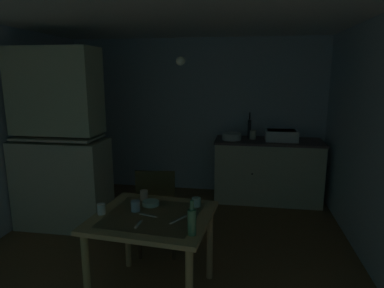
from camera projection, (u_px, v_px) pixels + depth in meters
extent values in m
plane|color=brown|center=(168.00, 250.00, 3.56)|extent=(4.94, 4.94, 0.00)
cube|color=silver|center=(196.00, 116.00, 5.27)|extent=(3.99, 0.10, 2.36)
cube|color=silver|center=(383.00, 148.00, 3.00)|extent=(0.10, 4.04, 2.36)
cube|color=silver|center=(165.00, 9.00, 3.06)|extent=(3.99, 4.04, 0.10)
cube|color=beige|center=(63.00, 183.00, 4.05)|extent=(1.07, 0.54, 1.06)
cube|color=beige|center=(56.00, 91.00, 3.82)|extent=(0.98, 0.45, 0.98)
cube|color=beige|center=(58.00, 137.00, 3.91)|extent=(0.96, 0.48, 0.02)
cube|color=beige|center=(267.00, 171.00, 4.89)|extent=(1.49, 0.60, 0.87)
cube|color=brown|center=(269.00, 141.00, 4.80)|extent=(1.52, 0.63, 0.03)
sphere|color=#2D2823|center=(252.00, 174.00, 4.62)|extent=(0.02, 0.02, 0.02)
cube|color=silver|center=(281.00, 135.00, 4.75)|extent=(0.44, 0.34, 0.15)
cube|color=black|center=(281.00, 130.00, 4.74)|extent=(0.38, 0.28, 0.01)
cylinder|color=#232328|center=(249.00, 129.00, 4.86)|extent=(0.05, 0.05, 0.28)
cylinder|color=#232328|center=(250.00, 123.00, 4.77)|extent=(0.03, 0.12, 0.03)
cylinder|color=black|center=(250.00, 116.00, 4.88)|extent=(0.02, 0.16, 0.12)
cylinder|color=white|center=(232.00, 137.00, 4.82)|extent=(0.27, 0.27, 0.09)
cylinder|color=beige|center=(253.00, 135.00, 4.87)|extent=(0.10, 0.10, 0.13)
cube|color=#A08756|center=(152.00, 217.00, 2.69)|extent=(0.99, 0.92, 0.04)
cube|color=white|center=(152.00, 215.00, 2.68)|extent=(0.78, 0.71, 0.00)
cylinder|color=#9B8853|center=(87.00, 275.00, 2.52)|extent=(0.06, 0.06, 0.69)
cylinder|color=#A68151|center=(128.00, 233.00, 3.20)|extent=(0.06, 0.06, 0.69)
cylinder|color=#A78358|center=(210.00, 243.00, 3.00)|extent=(0.06, 0.06, 0.69)
cube|color=#3B2818|center=(159.00, 213.00, 3.46)|extent=(0.44, 0.44, 0.03)
cube|color=#372B16|center=(155.00, 196.00, 3.23)|extent=(0.38, 0.06, 0.49)
cylinder|color=#3B2818|center=(177.00, 226.00, 3.66)|extent=(0.04, 0.04, 0.40)
cylinder|color=#3B2818|center=(146.00, 225.00, 3.68)|extent=(0.04, 0.04, 0.40)
cylinder|color=#3B2818|center=(174.00, 241.00, 3.33)|extent=(0.04, 0.04, 0.40)
cylinder|color=#3B2818|center=(140.00, 240.00, 3.35)|extent=(0.04, 0.04, 0.40)
cylinder|color=#ADD1C1|center=(151.00, 203.00, 2.88)|extent=(0.15, 0.15, 0.03)
cylinder|color=#ADD1C1|center=(196.00, 202.00, 2.85)|extent=(0.07, 0.07, 0.07)
cylinder|color=tan|center=(144.00, 195.00, 3.00)|extent=(0.07, 0.07, 0.09)
cylinder|color=white|center=(101.00, 209.00, 2.69)|extent=(0.06, 0.06, 0.08)
cylinder|color=#9EB2C6|center=(135.00, 206.00, 2.75)|extent=(0.07, 0.07, 0.09)
cylinder|color=#4C7F56|center=(192.00, 222.00, 2.34)|extent=(0.06, 0.06, 0.18)
cylinder|color=#4C7F56|center=(192.00, 205.00, 2.31)|extent=(0.03, 0.03, 0.07)
cube|color=silver|center=(178.00, 220.00, 2.59)|extent=(0.11, 0.17, 0.00)
cube|color=beige|center=(148.00, 215.00, 2.67)|extent=(0.16, 0.06, 0.00)
cube|color=beige|center=(138.00, 224.00, 2.51)|extent=(0.02, 0.13, 0.00)
sphere|color=#F9EFCC|center=(181.00, 61.00, 2.96)|extent=(0.08, 0.08, 0.08)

